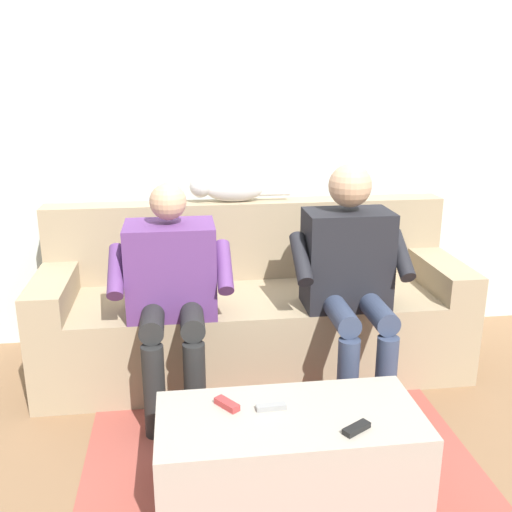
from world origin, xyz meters
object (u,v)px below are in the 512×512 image
Objects in this scene: person_left_seated at (350,269)px; remote_gray at (271,407)px; couch at (253,312)px; cat_on_backrest at (227,188)px; remote_black at (356,428)px; remote_red at (227,404)px; coffee_table at (289,454)px; person_right_seated at (171,282)px.

remote_gray is at bearing 54.19° from person_left_seated.
couch is at bearing -39.29° from person_left_seated.
couch is 1.05m from remote_gray.
couch is 0.70m from cat_on_backrest.
remote_black is (0.22, 0.87, -0.30)m from person_left_seated.
couch reaches higher than remote_red.
remote_black reaches higher than remote_gray.
person_left_seated reaches higher than coffee_table.
couch is 19.71× the size of remote_gray.
remote_gray is at bearing 92.22° from cat_on_backrest.
person_right_seated is at bearing -85.20° from remote_black.
couch is 0.63m from person_right_seated.
cat_on_backrest is 4.93× the size of remote_gray.
coffee_table is 0.99m from person_right_seated.
coffee_table is 0.92× the size of person_right_seated.
person_left_seated is at bearing -129.26° from remote_gray.
remote_gray is (-0.17, 0.04, -0.00)m from remote_red.
couch is 2.08× the size of person_right_seated.
couch is at bearing 115.58° from cat_on_backrest.
remote_red is at bearing 106.72° from person_right_seated.
cat_on_backrest reaches higher than remote_gray.
person_left_seated is 0.87m from person_right_seated.
remote_red is at bearing -57.21° from remote_black.
person_right_seated is 0.76m from remote_red.
couch is 1.25m from remote_black.
person_right_seated reaches higher than remote_red.
coffee_table is 8.75× the size of remote_gray.
couch reaches higher than remote_black.
cat_on_backrest reaches higher than remote_black.
remote_black reaches higher than coffee_table.
remote_red is at bearing -19.84° from coffee_table.
person_left_seated is at bearing 98.01° from remote_red.
coffee_table is 0.31m from remote_red.
person_right_seated is 0.74m from cat_on_backrest.
person_right_seated reaches higher than cat_on_backrest.
coffee_table is at bearing -63.21° from remote_black.
person_left_seated reaches higher than cat_on_backrest.
remote_black is at bearing 147.94° from coffee_table.
remote_red is 0.50m from remote_black.
remote_red reaches higher than coffee_table.
remote_red is (0.23, -0.08, 0.19)m from coffee_table.
person_right_seated is 9.62× the size of remote_black.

